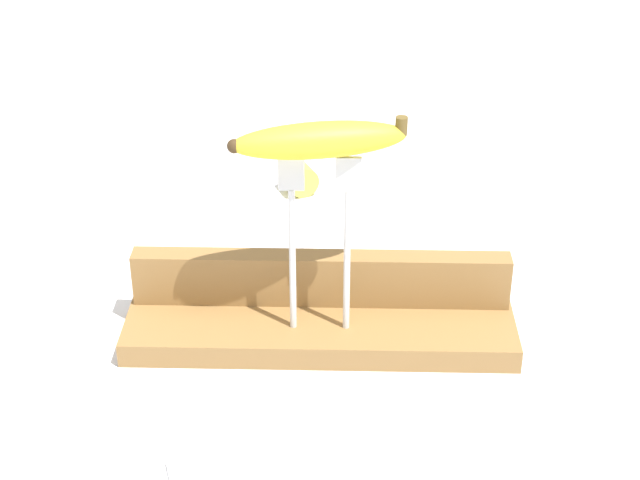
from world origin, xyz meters
TOP-DOWN VIEW (x-y plane):
  - ground_plane at (0.00, 0.00)m, footprint 3.00×3.00m
  - wooden_board at (0.00, 0.00)m, footprint 0.42×0.11m
  - board_backstop at (0.00, 0.04)m, footprint 0.41×0.03m
  - fork_stand_center at (-0.00, -0.01)m, footprint 0.08×0.01m
  - banana_raised_center at (-0.00, -0.01)m, footprint 0.18×0.07m
  - fork_fallen_near at (-0.07, -0.19)m, footprint 0.17×0.07m
  - banana_chunk_near at (-0.04, 0.36)m, footprint 0.06×0.05m

SIDE VIEW (x-z plane):
  - ground_plane at x=0.00m, z-range 0.00..0.00m
  - fork_fallen_near at x=-0.07m, z-range 0.00..0.01m
  - wooden_board at x=0.00m, z-range 0.00..0.03m
  - banana_chunk_near at x=-0.04m, z-range 0.00..0.04m
  - board_backstop at x=0.00m, z-range 0.03..0.09m
  - fork_stand_center at x=0.00m, z-range 0.05..0.24m
  - banana_raised_center at x=0.00m, z-range 0.23..0.26m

